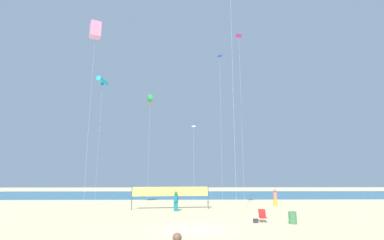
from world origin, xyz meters
TOP-DOWN VIEW (x-y plane):
  - ground_plane at (0.00, 0.00)m, footprint 120.00×120.00m
  - ocean_band at (0.00, 31.55)m, footprint 120.00×20.00m
  - beachgoer_teal_shirt at (-1.56, 9.08)m, footprint 0.42×0.42m
  - beachgoer_coral_shirt at (9.22, 13.20)m, footprint 0.41×0.41m
  - folding_beach_chair at (5.02, 2.73)m, footprint 0.52×0.65m
  - trash_barrel at (6.92, 1.90)m, footprint 0.55×0.55m
  - volleyball_net at (-2.16, 10.60)m, footprint 7.68×0.92m
  - beach_handbag at (4.41, 2.36)m, footprint 0.36×0.18m
  - kite_cyan_tube at (-10.94, 14.64)m, footprint 0.83×2.36m
  - kite_green_tube at (-4.78, 12.76)m, footprint 0.83×2.13m
  - kite_magenta_diamond at (5.59, 12.11)m, footprint 0.97×0.98m
  - kite_pink_box at (-9.53, 6.88)m, footprint 1.30×1.30m
  - kite_blue_diamond at (3.59, 15.07)m, footprint 0.76×0.75m
  - kite_white_diamond at (0.17, 10.48)m, footprint 0.43×0.43m

SIDE VIEW (x-z plane):
  - ground_plane at x=0.00m, z-range 0.00..0.00m
  - ocean_band at x=0.00m, z-range 0.00..0.01m
  - beach_handbag at x=4.41m, z-range 0.00..0.28m
  - trash_barrel at x=6.92m, z-range 0.00..0.82m
  - folding_beach_chair at x=5.02m, z-range 0.02..0.91m
  - beachgoer_coral_shirt at x=9.22m, z-range 0.06..1.84m
  - beachgoer_teal_shirt at x=-1.56m, z-range 0.06..1.89m
  - volleyball_net at x=-2.16m, z-range 0.43..2.83m
  - kite_white_diamond at x=0.17m, z-range 3.84..12.40m
  - kite_green_tube at x=-4.78m, z-range 5.81..18.01m
  - kite_cyan_tube at x=-10.94m, z-range 7.17..22.16m
  - kite_pink_box at x=-9.53m, z-range 8.25..26.32m
  - kite_blue_diamond at x=3.59m, z-range 8.66..27.14m
  - kite_magenta_diamond at x=5.59m, z-range 9.40..29.20m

